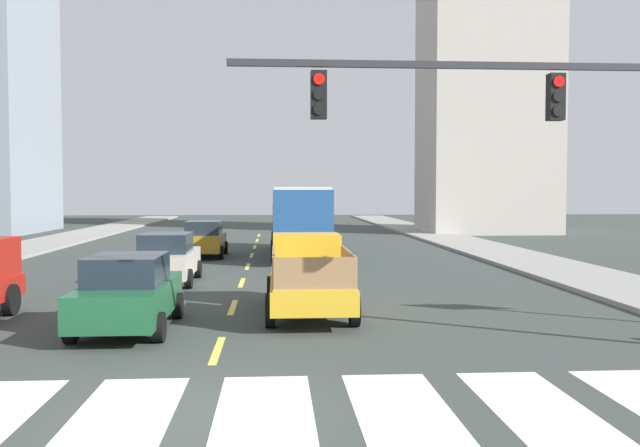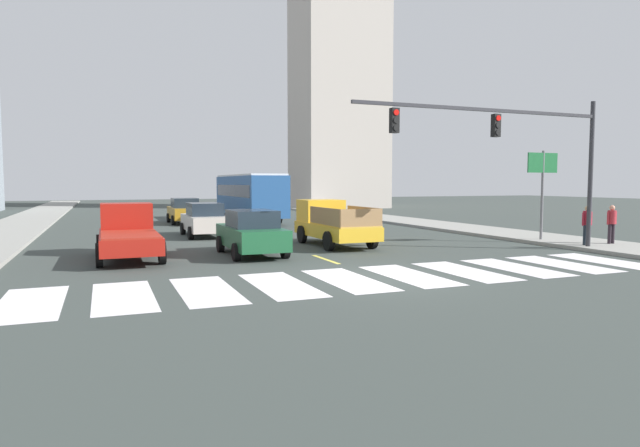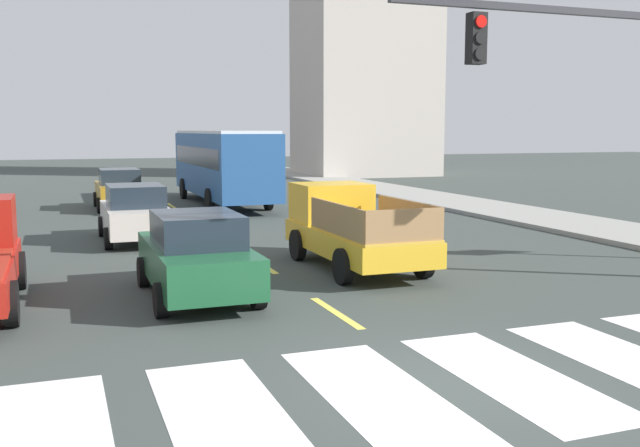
{
  "view_description": "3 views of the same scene",
  "coord_description": "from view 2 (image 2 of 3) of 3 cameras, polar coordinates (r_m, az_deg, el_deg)",
  "views": [
    {
      "loc": [
        1.16,
        -9.57,
        3.16
      ],
      "look_at": [
        2.95,
        17.72,
        1.85
      ],
      "focal_mm": 38.46,
      "sensor_mm": 36.0,
      "label": 1
    },
    {
      "loc": [
        -7.35,
        -13.68,
        2.73
      ],
      "look_at": [
        2.04,
        9.61,
        0.84
      ],
      "focal_mm": 30.3,
      "sensor_mm": 36.0,
      "label": 2
    },
    {
      "loc": [
        -4.71,
        -7.9,
        3.34
      ],
      "look_at": [
        1.57,
        9.1,
        0.96
      ],
      "focal_mm": 39.96,
      "sensor_mm": 36.0,
      "label": 3
    }
  ],
  "objects": [
    {
      "name": "ground_plane",
      "position": [
        15.77,
        6.22,
        -5.7
      ],
      "size": [
        160.0,
        160.0,
        0.0
      ],
      "primitive_type": "plane",
      "color": "#373F3B"
    },
    {
      "name": "sidewalk_right",
      "position": [
        37.37,
        9.81,
        0.16
      ],
      "size": [
        3.7,
        110.0,
        0.15
      ],
      "primitive_type": "cube",
      "color": "gray",
      "rests_on": "ground"
    },
    {
      "name": "sidewalk_left",
      "position": [
        32.17,
        -30.71,
        -1.04
      ],
      "size": [
        3.7,
        110.0,
        0.15
      ],
      "primitive_type": "cube",
      "color": "gray",
      "rests_on": "ground"
    },
    {
      "name": "crosswalk_stripe_0",
      "position": [
        14.04,
        -28.27,
        -7.42
      ],
      "size": [
        1.4,
        3.93,
        0.01
      ],
      "primitive_type": "cube",
      "color": "silver",
      "rests_on": "ground"
    },
    {
      "name": "crosswalk_stripe_1",
      "position": [
        13.96,
        -20.07,
        -7.23
      ],
      "size": [
        1.4,
        3.93,
        0.01
      ],
      "primitive_type": "cube",
      "color": "silver",
      "rests_on": "ground"
    },
    {
      "name": "crosswalk_stripe_2",
      "position": [
        14.15,
        -11.94,
        -6.9
      ],
      "size": [
        1.4,
        3.93,
        0.01
      ],
      "primitive_type": "cube",
      "color": "silver",
      "rests_on": "ground"
    },
    {
      "name": "crosswalk_stripe_3",
      "position": [
        14.62,
        -4.2,
        -6.46
      ],
      "size": [
        1.4,
        3.93,
        0.01
      ],
      "primitive_type": "cube",
      "color": "silver",
      "rests_on": "ground"
    },
    {
      "name": "crosswalk_stripe_4",
      "position": [
        15.33,
        2.93,
        -5.95
      ],
      "size": [
        1.4,
        3.93,
        0.01
      ],
      "primitive_type": "cube",
      "color": "silver",
      "rests_on": "ground"
    },
    {
      "name": "crosswalk_stripe_5",
      "position": [
        16.25,
        9.32,
        -5.42
      ],
      "size": [
        1.4,
        3.93,
        0.01
      ],
      "primitive_type": "cube",
      "color": "silver",
      "rests_on": "ground"
    },
    {
      "name": "crosswalk_stripe_6",
      "position": [
        17.36,
        14.96,
        -4.89
      ],
      "size": [
        1.4,
        3.93,
        0.01
      ],
      "primitive_type": "cube",
      "color": "silver",
      "rests_on": "ground"
    },
    {
      "name": "crosswalk_stripe_7",
      "position": [
        18.61,
        19.87,
        -4.38
      ],
      "size": [
        1.4,
        3.93,
        0.01
      ],
      "primitive_type": "cube",
      "color": "silver",
      "rests_on": "ground"
    },
    {
      "name": "crosswalk_stripe_8",
      "position": [
        19.98,
        24.13,
        -3.92
      ],
      "size": [
        1.4,
        3.93,
        0.01
      ],
      "primitive_type": "cube",
      "color": "silver",
      "rests_on": "ground"
    },
    {
      "name": "crosswalk_stripe_9",
      "position": [
        21.45,
        27.83,
        -3.5
      ],
      "size": [
        1.4,
        3.93,
        0.01
      ],
      "primitive_type": "cube",
      "color": "silver",
      "rests_on": "ground"
    },
    {
      "name": "lane_dash_0",
      "position": [
        19.34,
        0.61,
        -3.81
      ],
      "size": [
        0.16,
        2.4,
        0.01
      ],
      "primitive_type": "cube",
      "color": "#E4D24F",
      "rests_on": "ground"
    },
    {
      "name": "lane_dash_1",
      "position": [
        24.0,
        -3.98,
        -2.24
      ],
      "size": [
        0.16,
        2.4,
        0.01
      ],
      "primitive_type": "cube",
      "color": "#E4D24F",
      "rests_on": "ground"
    },
    {
      "name": "lane_dash_2",
      "position": [
        28.77,
        -7.06,
        -1.17
      ],
      "size": [
        0.16,
        2.4,
        0.01
      ],
      "primitive_type": "cube",
      "color": "#E4D24F",
      "rests_on": "ground"
    },
    {
      "name": "lane_dash_3",
      "position": [
        33.61,
        -9.26,
        -0.41
      ],
      "size": [
        0.16,
        2.4,
        0.01
      ],
      "primitive_type": "cube",
      "color": "#E4D24F",
      "rests_on": "ground"
    },
    {
      "name": "lane_dash_4",
      "position": [
        38.49,
        -10.9,
        0.16
      ],
      "size": [
        0.16,
        2.4,
        0.01
      ],
      "primitive_type": "cube",
      "color": "#E4D24F",
      "rests_on": "ground"
    },
    {
      "name": "lane_dash_5",
      "position": [
        43.39,
        -12.17,
        0.6
      ],
      "size": [
        0.16,
        2.4,
        0.01
      ],
      "primitive_type": "cube",
      "color": "#E4D24F",
      "rests_on": "ground"
    },
    {
      "name": "lane_dash_6",
      "position": [
        48.32,
        -13.18,
        0.95
      ],
      "size": [
        0.16,
        2.4,
        0.01
      ],
      "primitive_type": "cube",
      "color": "#E4D24F",
      "rests_on": "ground"
    },
    {
      "name": "lane_dash_7",
      "position": [
        53.26,
        -14.0,
        1.24
      ],
      "size": [
        0.16,
        2.4,
        0.01
      ],
      "primitive_type": "cube",
      "color": "#E4D24F",
      "rests_on": "ground"
    },
    {
      "name": "pickup_stakebed",
      "position": [
        23.86,
        1.22,
        -0.01
      ],
      "size": [
        2.18,
        5.2,
        1.96
      ],
      "rotation": [
        0.0,
        0.0,
        -0.02
      ],
      "color": "gold",
      "rests_on": "ground"
    },
    {
      "name": "pickup_dark",
      "position": [
        20.87,
        -19.61,
        -0.92
      ],
      "size": [
        2.18,
        5.2,
        1.96
      ],
      "rotation": [
        0.0,
        0.0,
        -0.03
      ],
      "color": "#9E1911",
      "rests_on": "ground"
    },
    {
      "name": "city_bus",
      "position": [
        38.64,
        -7.49,
        3.11
      ],
      "size": [
        2.72,
        10.8,
        3.32
      ],
      "rotation": [
        0.0,
        0.0,
        -0.04
      ],
      "color": "#234E89",
      "rests_on": "ground"
    },
    {
      "name": "sedan_far",
      "position": [
        37.54,
        -14.12,
        1.31
      ],
      "size": [
        2.02,
        4.4,
        1.72
      ],
      "rotation": [
        0.0,
        0.0,
        0.01
      ],
      "color": "#A7761B",
      "rests_on": "ground"
    },
    {
      "name": "sedan_near_left",
      "position": [
        20.53,
        -7.26,
        -0.96
      ],
      "size": [
        2.02,
        4.4,
        1.72
      ],
      "rotation": [
        0.0,
        0.0,
        0.01
      ],
      "color": "#1B5430",
      "rests_on": "ground"
    },
    {
      "name": "sedan_near_right",
      "position": [
        28.18,
        -12.1,
        0.4
      ],
      "size": [
        2.02,
        4.4,
        1.72
      ],
      "rotation": [
        0.0,
        0.0,
        -0.02
      ],
      "color": "beige",
      "rests_on": "ground"
    },
    {
      "name": "traffic_signal_gantry",
      "position": [
        22.04,
        20.58,
        8.02
      ],
      "size": [
        10.81,
        0.27,
        6.0
      ],
      "color": "#2D2D33",
      "rests_on": "ground"
    },
    {
      "name": "direction_sign_green",
      "position": [
        26.67,
        22.43,
        4.63
      ],
      "size": [
        1.7,
        0.12,
        4.2
      ],
      "color": "slate",
      "rests_on": "ground"
    },
    {
      "name": "pedestrian_waiting",
      "position": [
        26.11,
        28.44,
        0.24
      ],
      "size": [
        0.53,
        0.34,
        1.64
      ],
      "rotation": [
        0.0,
        0.0,
        -1.65
      ],
      "color": "#292028",
      "rests_on": "sidewalk_right"
    },
    {
      "name": "pedestrian_walking",
      "position": [
        25.0,
        26.37,
        0.15
      ],
      "size": [
        0.53,
        0.34,
        1.64
      ],
      "rotation": [
        0.0,
        0.0,
        -1.34
      ],
      "color": "#1D262F",
      "rests_on": "sidewalk_right"
    },
    {
      "name": "tower_tall_centre",
      "position": [
        61.32,
        1.99,
        15.4
      ],
      "size": [
        9.35,
        7.44,
        29.07
      ],
      "primitive_type": "cube",
      "color": "#B4AAA0",
      "rests_on": "ground"
    }
  ]
}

